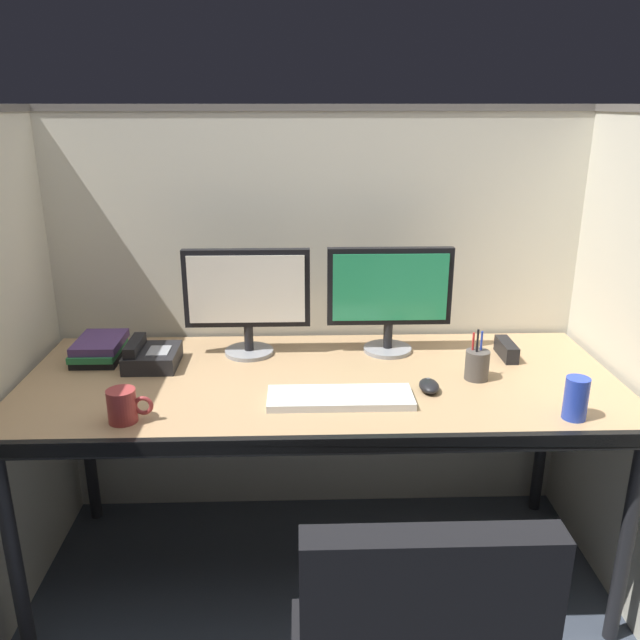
# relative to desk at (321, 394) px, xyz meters

# --- Properties ---
(ground_plane) EXTENTS (8.00, 8.00, 0.00)m
(ground_plane) POSITION_rel_desk_xyz_m (0.00, -0.29, -0.69)
(ground_plane) COLOR #383F4C
(cubicle_partition_rear) EXTENTS (2.21, 0.06, 1.57)m
(cubicle_partition_rear) POSITION_rel_desk_xyz_m (0.00, 0.46, 0.10)
(cubicle_partition_rear) COLOR beige
(cubicle_partition_rear) RESTS_ON ground
(desk) EXTENTS (1.90, 0.80, 0.74)m
(desk) POSITION_rel_desk_xyz_m (0.00, 0.00, 0.00)
(desk) COLOR tan
(desk) RESTS_ON ground
(monitor_left) EXTENTS (0.43, 0.17, 0.37)m
(monitor_left) POSITION_rel_desk_xyz_m (-0.24, 0.23, 0.27)
(monitor_left) COLOR gray
(monitor_left) RESTS_ON desk
(monitor_right) EXTENTS (0.43, 0.17, 0.37)m
(monitor_right) POSITION_rel_desk_xyz_m (0.25, 0.24, 0.27)
(monitor_right) COLOR gray
(monitor_right) RESTS_ON desk
(keyboard_main) EXTENTS (0.43, 0.15, 0.02)m
(keyboard_main) POSITION_rel_desk_xyz_m (0.05, -0.16, 0.06)
(keyboard_main) COLOR silver
(keyboard_main) RESTS_ON desk
(computer_mouse) EXTENTS (0.06, 0.10, 0.04)m
(computer_mouse) POSITION_rel_desk_xyz_m (0.33, -0.10, 0.07)
(computer_mouse) COLOR black
(computer_mouse) RESTS_ON desk
(pen_cup) EXTENTS (0.08, 0.08, 0.17)m
(pen_cup) POSITION_rel_desk_xyz_m (0.50, -0.01, 0.10)
(pen_cup) COLOR #4C4742
(pen_cup) RESTS_ON desk
(book_stack) EXTENTS (0.15, 0.22, 0.07)m
(book_stack) POSITION_rel_desk_xyz_m (-0.75, 0.20, 0.09)
(book_stack) COLOR black
(book_stack) RESTS_ON desk
(desk_phone) EXTENTS (0.17, 0.19, 0.09)m
(desk_phone) POSITION_rel_desk_xyz_m (-0.56, 0.14, 0.08)
(desk_phone) COLOR black
(desk_phone) RESTS_ON desk
(coffee_mug) EXTENTS (0.13, 0.08, 0.09)m
(coffee_mug) POSITION_rel_desk_xyz_m (-0.55, -0.27, 0.10)
(coffee_mug) COLOR #993333
(coffee_mug) RESTS_ON desk
(red_stapler) EXTENTS (0.04, 0.15, 0.06)m
(red_stapler) POSITION_rel_desk_xyz_m (0.65, 0.17, 0.08)
(red_stapler) COLOR black
(red_stapler) RESTS_ON desk
(soda_can) EXTENTS (0.07, 0.07, 0.12)m
(soda_can) POSITION_rel_desk_xyz_m (0.70, -0.29, 0.11)
(soda_can) COLOR #263FB2
(soda_can) RESTS_ON desk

